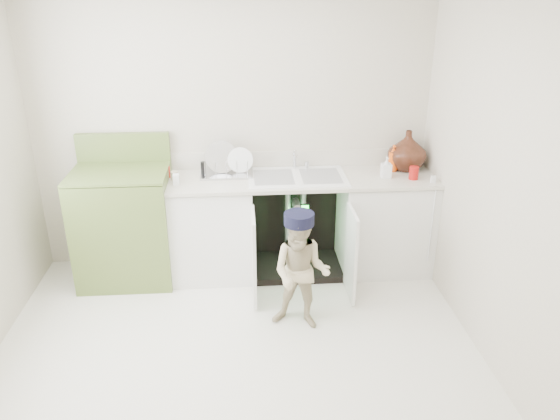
# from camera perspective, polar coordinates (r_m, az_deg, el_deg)

# --- Properties ---
(ground) EXTENTS (3.50, 3.50, 0.00)m
(ground) POSITION_cam_1_polar(r_m,az_deg,el_deg) (4.09, -4.48, -14.61)
(ground) COLOR beige
(ground) RESTS_ON ground
(room_shell) EXTENTS (6.00, 5.50, 1.26)m
(room_shell) POSITION_cam_1_polar(r_m,az_deg,el_deg) (3.47, -5.11, 1.94)
(room_shell) COLOR #BDB2A2
(room_shell) RESTS_ON ground
(counter_run) EXTENTS (2.44, 1.02, 1.26)m
(counter_run) POSITION_cam_1_polar(r_m,az_deg,el_deg) (4.91, 2.20, -1.12)
(counter_run) COLOR white
(counter_run) RESTS_ON ground
(avocado_stove) EXTENTS (0.81, 0.65, 1.25)m
(avocado_stove) POSITION_cam_1_polar(r_m,az_deg,el_deg) (4.95, -15.88, -1.40)
(avocado_stove) COLOR olive
(avocado_stove) RESTS_ON ground
(repair_worker) EXTENTS (0.53, 0.79, 0.94)m
(repair_worker) POSITION_cam_1_polar(r_m,az_deg,el_deg) (4.10, 2.21, -6.41)
(repair_worker) COLOR beige
(repair_worker) RESTS_ON ground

